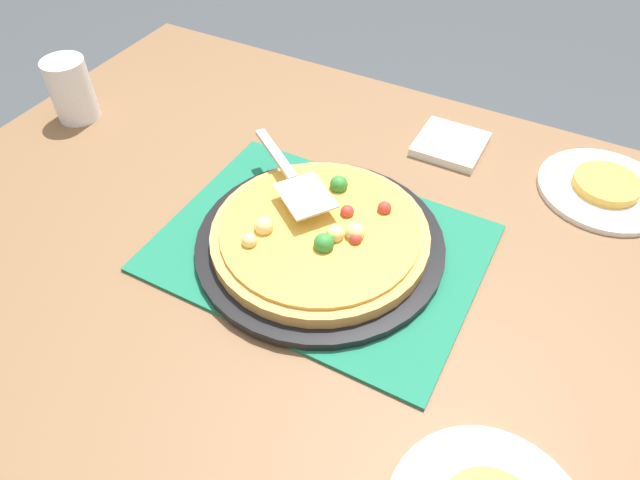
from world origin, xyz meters
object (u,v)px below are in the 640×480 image
pizza (320,234)px  plate_far_right (604,190)px  served_slice_right (607,184)px  napkin_stack (450,144)px  cup_near (71,90)px  pizza_pan (320,243)px  pizza_server (293,177)px

pizza → plate_far_right: pizza is taller
served_slice_right → napkin_stack: served_slice_right is taller
plate_far_right → cup_near: size_ratio=1.83×
pizza → plate_far_right: size_ratio=1.50×
pizza_pan → napkin_stack: pizza_pan is taller
pizza → napkin_stack: size_ratio=2.75×
pizza → cup_near: 0.60m
cup_near → napkin_stack: size_ratio=1.00×
pizza_pan → pizza_server: bearing=144.2°
pizza_pan → cup_near: cup_near is taller
served_slice_right → pizza_server: (-0.44, -0.29, 0.05)m
pizza_pan → pizza: 0.02m
pizza_server → napkin_stack: 0.34m
pizza → pizza_server: size_ratio=1.56×
pizza → served_slice_right: 0.50m
cup_near → napkin_stack: cup_near is taller
served_slice_right → pizza_pan: bearing=-136.4°
pizza → cup_near: size_ratio=2.75×
pizza → cup_near: bearing=170.9°
cup_near → napkin_stack: bearing=20.0°
pizza_pan → cup_near: size_ratio=3.17×
plate_far_right → cup_near: 0.99m
plate_far_right → cup_near: (-0.96, -0.25, 0.06)m
pizza_pan → served_slice_right: bearing=43.6°
plate_far_right → napkin_stack: bearing=-179.2°
plate_far_right → served_slice_right: bearing=0.0°
pizza → plate_far_right: 0.50m
served_slice_right → pizza_server: pizza_server is taller
cup_near → napkin_stack: (0.68, 0.25, -0.05)m
pizza_server → plate_far_right: bearing=33.2°
served_slice_right → cup_near: size_ratio=0.92×
cup_near → pizza: bearing=-9.1°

